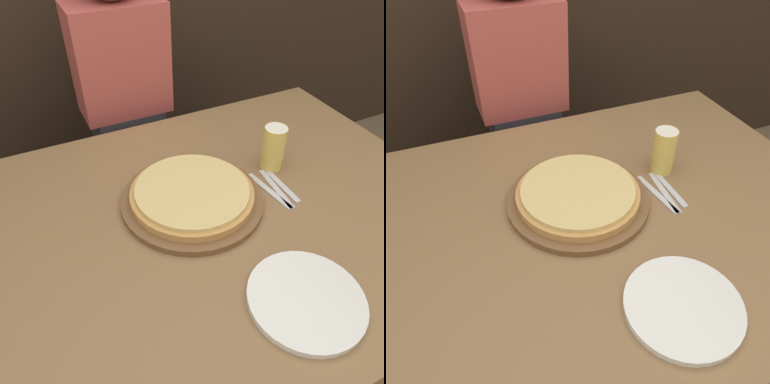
# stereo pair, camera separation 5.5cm
# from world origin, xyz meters

# --- Properties ---
(ground_plane) EXTENTS (12.00, 12.00, 0.00)m
(ground_plane) POSITION_xyz_m (0.00, 0.00, 0.00)
(ground_plane) COLOR #756047
(dining_table) EXTENTS (1.57, 1.10, 0.76)m
(dining_table) POSITION_xyz_m (0.00, 0.00, 0.38)
(dining_table) COLOR olive
(dining_table) RESTS_ON ground_plane
(pizza_on_board) EXTENTS (0.42, 0.42, 0.06)m
(pizza_on_board) POSITION_xyz_m (0.01, 0.07, 0.79)
(pizza_on_board) COLOR brown
(pizza_on_board) RESTS_ON dining_table
(beer_glass) EXTENTS (0.07, 0.07, 0.15)m
(beer_glass) POSITION_xyz_m (0.32, 0.11, 0.84)
(beer_glass) COLOR #E5C65B
(beer_glass) RESTS_ON dining_table
(dinner_plate) EXTENTS (0.27, 0.27, 0.02)m
(dinner_plate) POSITION_xyz_m (0.10, -0.35, 0.77)
(dinner_plate) COLOR white
(dinner_plate) RESTS_ON dining_table
(fork) EXTENTS (0.04, 0.19, 0.00)m
(fork) POSITION_xyz_m (0.25, 0.01, 0.76)
(fork) COLOR silver
(fork) RESTS_ON dining_table
(dinner_knife) EXTENTS (0.04, 0.19, 0.00)m
(dinner_knife) POSITION_xyz_m (0.27, 0.01, 0.76)
(dinner_knife) COLOR silver
(dinner_knife) RESTS_ON dining_table
(spoon) EXTENTS (0.02, 0.16, 0.00)m
(spoon) POSITION_xyz_m (0.30, 0.01, 0.76)
(spoon) COLOR silver
(spoon) RESTS_ON dining_table
(diner_person) EXTENTS (0.35, 0.20, 1.36)m
(diner_person) POSITION_xyz_m (0.03, 0.73, 0.68)
(diner_person) COLOR #33333D
(diner_person) RESTS_ON ground_plane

